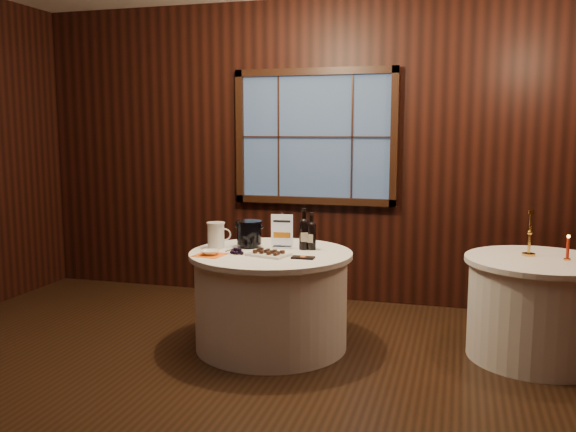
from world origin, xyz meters
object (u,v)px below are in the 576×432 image
(red_candle, at_px, (568,250))
(side_table, at_px, (537,308))
(main_table, at_px, (271,299))
(port_bottle_left, at_px, (304,232))
(grape_bunch, at_px, (238,251))
(cracker_bowl, at_px, (210,252))
(chocolate_box, at_px, (303,258))
(brass_candlestick, at_px, (529,239))
(port_bottle_right, at_px, (312,234))
(ice_bucket, at_px, (249,233))
(glass_pitcher, at_px, (216,235))
(sign_stand, at_px, (282,236))
(chocolate_plate, at_px, (269,253))

(red_candle, bearing_deg, side_table, 177.08)
(main_table, bearing_deg, port_bottle_left, 35.69)
(grape_bunch, xyz_separation_m, red_candle, (2.41, 0.44, 0.05))
(main_table, height_order, grape_bunch, grape_bunch)
(cracker_bowl, bearing_deg, red_candle, 11.87)
(side_table, relative_size, grape_bunch, 5.75)
(chocolate_box, xyz_separation_m, brass_candlestick, (1.63, 0.58, 0.12))
(side_table, bearing_deg, chocolate_box, -164.22)
(port_bottle_right, relative_size, ice_bucket, 1.37)
(side_table, height_order, port_bottle_left, port_bottle_left)
(ice_bucket, xyz_separation_m, glass_pitcher, (-0.24, -0.11, -0.01))
(port_bottle_right, xyz_separation_m, red_candle, (1.90, 0.12, -0.05))
(port_bottle_right, bearing_deg, main_table, -140.75)
(chocolate_box, bearing_deg, ice_bucket, 149.10)
(port_bottle_left, height_order, cracker_bowl, port_bottle_left)
(port_bottle_left, distance_m, cracker_bowl, 0.77)
(side_table, xyz_separation_m, port_bottle_right, (-1.71, -0.13, 0.51))
(main_table, bearing_deg, port_bottle_right, 30.83)
(red_candle, bearing_deg, chocolate_box, -165.98)
(cracker_bowl, relative_size, brass_candlestick, 0.40)
(port_bottle_left, bearing_deg, sign_stand, 160.18)
(chocolate_box, height_order, cracker_bowl, cracker_bowl)
(sign_stand, bearing_deg, grape_bunch, -136.12)
(ice_bucket, bearing_deg, grape_bunch, -88.87)
(port_bottle_right, bearing_deg, chocolate_box, -78.31)
(glass_pitcher, xyz_separation_m, brass_candlestick, (2.40, 0.38, 0.02))
(side_table, height_order, red_candle, red_candle)
(chocolate_plate, height_order, glass_pitcher, glass_pitcher)
(main_table, height_order, brass_candlestick, brass_candlestick)
(red_candle, bearing_deg, sign_stand, -176.71)
(port_bottle_left, height_order, port_bottle_right, port_bottle_left)
(port_bottle_right, bearing_deg, chocolate_plate, -120.51)
(main_table, distance_m, brass_candlestick, 2.04)
(main_table, xyz_separation_m, side_table, (2.00, 0.30, 0.00))
(grape_bunch, bearing_deg, sign_stand, 49.97)
(port_bottle_left, bearing_deg, red_candle, -14.56)
(cracker_bowl, height_order, red_candle, red_candle)
(chocolate_plate, distance_m, brass_candlestick, 1.98)
(brass_candlestick, bearing_deg, side_table, -54.96)
(port_bottle_left, relative_size, chocolate_box, 1.97)
(main_table, distance_m, grape_bunch, 0.48)
(main_table, xyz_separation_m, sign_stand, (0.04, 0.17, 0.48))
(chocolate_box, bearing_deg, sign_stand, 126.68)
(main_table, distance_m, port_bottle_left, 0.60)
(grape_bunch, bearing_deg, side_table, 11.34)
(sign_stand, distance_m, port_bottle_right, 0.25)
(port_bottle_left, bearing_deg, grape_bunch, -163.77)
(chocolate_plate, relative_size, chocolate_box, 2.07)
(port_bottle_left, distance_m, red_candle, 1.96)
(ice_bucket, distance_m, red_candle, 2.42)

